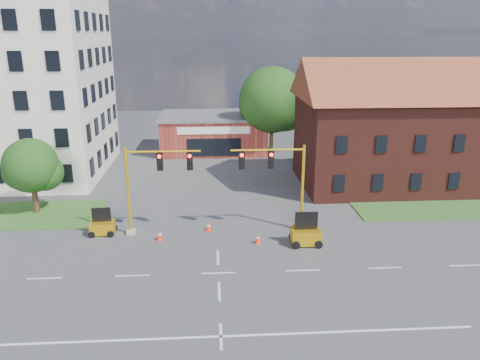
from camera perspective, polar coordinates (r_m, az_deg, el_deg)
The scene contains 17 objects.
ground at distance 27.99m, azimuth -2.64°, elevation -11.26°, with size 120.00×120.00×0.00m, color #444346.
grass_verge_ne at distance 40.48m, azimuth 23.55°, elevation -3.36°, with size 14.00×4.00×0.08m, color #26551F.
lane_markings at distance 25.41m, azimuth -2.51°, elevation -14.52°, with size 60.00×36.00×0.01m, color silver, non-canonical shape.
office_block at distance 50.54m, azimuth -27.20°, elevation 12.11°, with size 18.40×15.40×20.60m.
brick_shop at distance 55.67m, azimuth -3.24°, elevation 5.83°, with size 12.40×8.40×4.30m.
townhouse_row at distance 45.08m, azimuth 20.54°, elevation 6.83°, with size 21.00×11.00×11.50m.
tree_large at distance 52.61m, azimuth 4.32°, elevation 9.44°, with size 7.69×7.32×10.00m.
tree_nw_front at distance 38.88m, azimuth -23.80°, elevation 1.41°, with size 4.38×4.17×5.91m.
signal_mast_west at distance 32.25m, azimuth -10.69°, elevation -0.00°, with size 5.30×0.60×6.20m.
signal_mast_east at distance 32.32m, azimuth 4.81°, elevation 0.29°, with size 5.30×0.60×6.20m.
trailer_west at distance 34.08m, azimuth -16.42°, elevation -5.43°, with size 1.72×1.21×1.88m.
trailer_east at distance 31.47m, azimuth 8.01°, elevation -6.62°, with size 1.94×1.31×2.19m.
cone_a at distance 32.36m, azimuth -9.80°, elevation -6.68°, with size 0.40×0.40×0.70m.
cone_b at distance 33.36m, azimuth -3.85°, elevation -5.68°, with size 0.40×0.40×0.70m.
cone_c at distance 31.45m, azimuth 2.17°, elevation -7.16°, with size 0.40×0.40×0.70m.
cone_d at distance 33.93m, azimuth 6.71°, elevation -5.35°, with size 0.40×0.40×0.70m.
pickup_white at distance 43.68m, azimuth 14.20°, elevation 0.12°, with size 2.59×5.62×1.56m, color white.
Camera 1 is at (-0.26, -24.52, 13.51)m, focal length 35.00 mm.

